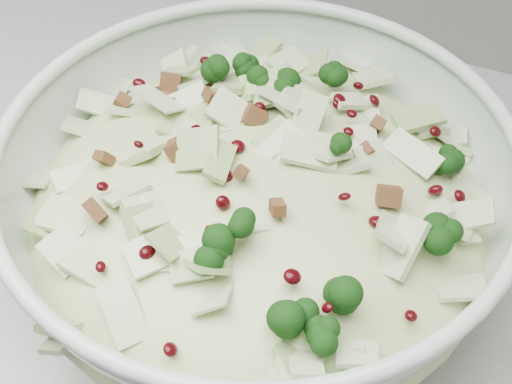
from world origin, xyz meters
TOP-DOWN VIEW (x-y plane):
  - counter at (0.00, 1.70)m, footprint 3.60×0.60m
  - mixing_bowl at (0.39, 1.60)m, footprint 0.50×0.50m
  - salad at (0.39, 1.60)m, footprint 0.49×0.49m

SIDE VIEW (x-z plane):
  - counter at x=0.00m, z-range 0.00..0.90m
  - mixing_bowl at x=0.39m, z-range 0.90..1.06m
  - salad at x=0.39m, z-range 0.93..1.09m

